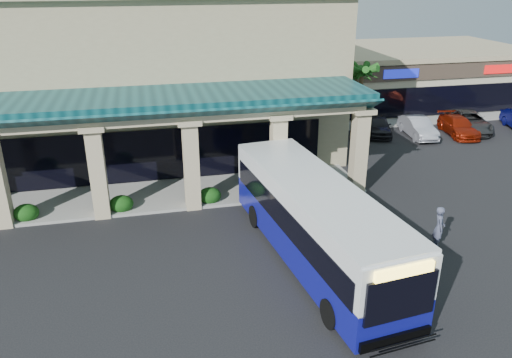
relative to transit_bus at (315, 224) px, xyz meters
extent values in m
plane|color=black|center=(-1.38, 1.00, -1.74)|extent=(110.00, 110.00, 0.00)
imported|color=#454B62|center=(5.67, -0.23, -0.75)|extent=(0.70, 0.84, 1.98)
imported|color=black|center=(10.43, 15.65, -1.02)|extent=(2.87, 4.54, 1.44)
imported|color=#9C9DAB|center=(13.05, 14.48, -1.02)|extent=(2.00, 4.51, 1.44)
imported|color=maroon|center=(16.21, 14.21, -1.08)|extent=(2.58, 4.80, 1.32)
imported|color=#303132|center=(17.56, 14.97, -1.00)|extent=(3.74, 5.75, 1.47)
camera|label=1|loc=(-6.41, -17.19, 9.62)|focal=35.00mm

